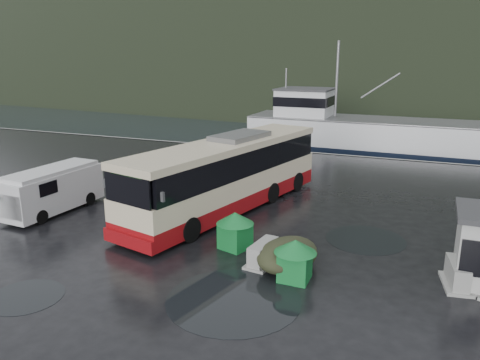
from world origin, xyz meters
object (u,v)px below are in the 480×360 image
at_px(white_van, 55,211).
at_px(waste_bin_left, 235,248).
at_px(fishing_trawler, 365,139).
at_px(waste_bin_right, 294,279).
at_px(jersey_barrier_a, 263,263).
at_px(dome_tent, 287,268).
at_px(jersey_barrier_b, 456,286).
at_px(coach_bus, 228,209).

xyz_separation_m(white_van, waste_bin_left, (10.34, -0.85, 0.00)).
bearing_deg(fishing_trawler, waste_bin_right, -85.94).
bearing_deg(jersey_barrier_a, white_van, 171.26).
xyz_separation_m(white_van, fishing_trawler, (11.92, 27.36, 0.00)).
bearing_deg(waste_bin_left, fishing_trawler, 86.80).
bearing_deg(fishing_trawler, white_van, -112.29).
bearing_deg(white_van, waste_bin_right, -7.81).
xyz_separation_m(waste_bin_left, dome_tent, (2.55, -1.03, 0.00)).
bearing_deg(waste_bin_left, white_van, 175.32).
bearing_deg(waste_bin_right, jersey_barrier_b, 17.36).
bearing_deg(fishing_trawler, dome_tent, -86.83).
distance_m(waste_bin_left, dome_tent, 2.76).
height_order(waste_bin_right, jersey_barrier_b, waste_bin_right).
bearing_deg(jersey_barrier_a, waste_bin_left, 147.83).
bearing_deg(white_van, fishing_trawler, 69.84).
xyz_separation_m(waste_bin_right, jersey_barrier_b, (5.34, 1.67, 0.00)).
height_order(coach_bus, waste_bin_right, coach_bus).
height_order(dome_tent, fishing_trawler, fishing_trawler).
distance_m(waste_bin_right, dome_tent, 0.91).
xyz_separation_m(coach_bus, dome_tent, (4.85, -5.56, 0.00)).
bearing_deg(white_van, waste_bin_left, -1.30).
relative_size(waste_bin_right, jersey_barrier_a, 0.87).
bearing_deg(jersey_barrier_b, dome_tent, -171.20).
height_order(jersey_barrier_a, fishing_trawler, fishing_trawler).
height_order(jersey_barrier_b, fishing_trawler, fishing_trawler).
xyz_separation_m(coach_bus, jersey_barrier_a, (3.86, -5.51, 0.00)).
distance_m(coach_bus, waste_bin_right, 8.28).
height_order(coach_bus, dome_tent, coach_bus).
distance_m(waste_bin_right, jersey_barrier_a, 1.69).
relative_size(white_van, dome_tent, 1.93).
relative_size(waste_bin_right, jersey_barrier_b, 0.87).
bearing_deg(jersey_barrier_b, white_van, 177.02).
xyz_separation_m(dome_tent, jersey_barrier_b, (5.84, 0.90, 0.00)).
distance_m(waste_bin_right, fishing_trawler, 30.04).
bearing_deg(dome_tent, coach_bus, 131.14).
bearing_deg(jersey_barrier_b, waste_bin_right, -162.64).
bearing_deg(jersey_barrier_b, jersey_barrier_a, -172.87).
height_order(white_van, jersey_barrier_a, white_van).
bearing_deg(waste_bin_right, waste_bin_left, 149.43).
relative_size(dome_tent, jersey_barrier_b, 1.61).
height_order(white_van, fishing_trawler, fishing_trawler).
height_order(white_van, jersey_barrier_b, white_van).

